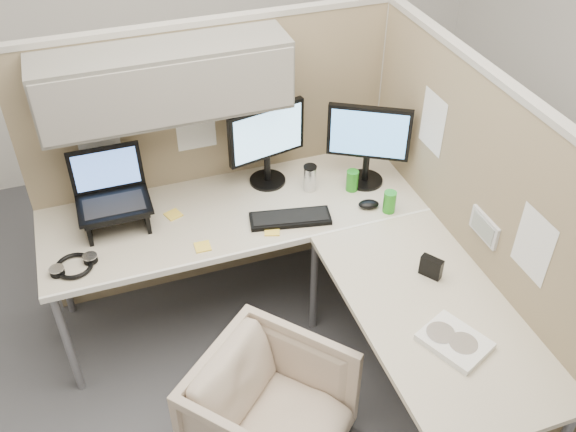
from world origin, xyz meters
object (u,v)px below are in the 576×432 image
object	(u,v)px
desk	(301,256)
monitor_left	(267,139)
office_chair	(271,409)
keyboard	(290,219)

from	to	relation	value
desk	monitor_left	distance (m)	0.67
office_chair	desk	bearing A→B (deg)	16.82
office_chair	keyboard	distance (m)	0.95
keyboard	desk	bearing A→B (deg)	-84.88
office_chair	monitor_left	size ratio (longest dim) A/B	1.37
desk	office_chair	bearing A→B (deg)	-121.99
desk	office_chair	distance (m)	0.74
office_chair	keyboard	bearing A→B (deg)	23.61
office_chair	keyboard	world-z (taller)	keyboard
office_chair	keyboard	xyz separation A→B (m)	(0.36, 0.77, 0.42)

